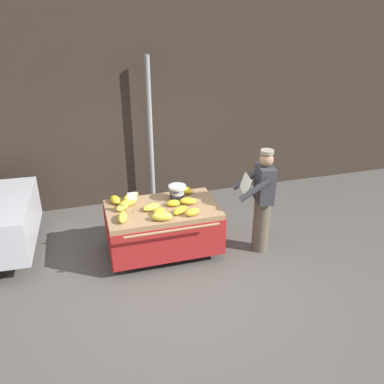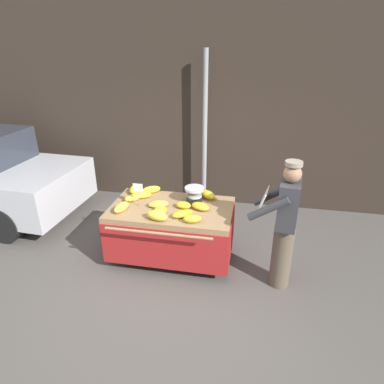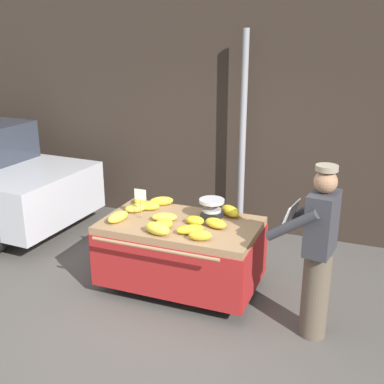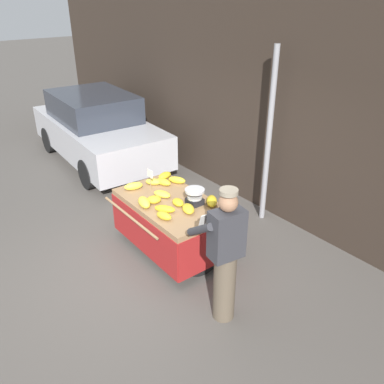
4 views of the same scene
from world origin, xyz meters
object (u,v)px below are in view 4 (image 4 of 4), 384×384
(price_sign, at_px, (150,176))
(parked_car, at_px, (97,128))
(banana_bunch_6, at_px, (162,194))
(weighing_scale, at_px, (195,197))
(banana_bunch_7, at_px, (154,200))
(banana_bunch_0, at_px, (163,182))
(banana_bunch_10, at_px, (177,180))
(vendor_person, at_px, (225,256))
(banana_bunch_5, at_px, (188,209))
(banana_bunch_4, at_px, (133,186))
(banana_bunch_8, at_px, (178,202))
(banana_bunch_1, at_px, (164,216))
(banana_bunch_2, at_px, (165,209))
(banana_bunch_3, at_px, (165,176))
(street_pole, at_px, (269,139))
(banana_bunch_9, at_px, (154,182))
(banana_cart, at_px, (171,214))
(banana_bunch_12, at_px, (144,202))
(banana_bunch_11, at_px, (212,201))

(price_sign, xyz_separation_m, parked_car, (-3.47, 0.79, -0.33))
(banana_bunch_6, bearing_deg, weighing_scale, 27.04)
(parked_car, bearing_deg, banana_bunch_7, -14.18)
(banana_bunch_0, relative_size, banana_bunch_10, 0.96)
(vendor_person, bearing_deg, banana_bunch_5, 163.70)
(banana_bunch_4, xyz_separation_m, banana_bunch_8, (0.81, 0.24, -0.01))
(banana_bunch_1, relative_size, banana_bunch_2, 0.81)
(weighing_scale, bearing_deg, banana_bunch_3, 171.22)
(street_pole, xyz_separation_m, banana_bunch_9, (-0.78, -1.68, -0.55))
(banana_bunch_6, bearing_deg, parked_car, 168.34)
(parked_car, bearing_deg, banana_bunch_2, -13.49)
(banana_bunch_0, bearing_deg, parked_car, 171.14)
(banana_cart, height_order, banana_bunch_0, banana_bunch_0)
(banana_cart, distance_m, banana_bunch_8, 0.32)
(banana_bunch_5, relative_size, banana_bunch_12, 0.90)
(banana_bunch_0, xyz_separation_m, parked_car, (-3.43, 0.53, -0.13))
(banana_bunch_5, height_order, banana_bunch_6, banana_bunch_5)
(street_pole, xyz_separation_m, banana_bunch_1, (0.19, -2.15, -0.54))
(banana_bunch_0, distance_m, banana_bunch_1, 1.04)
(street_pole, bearing_deg, banana_bunch_11, -79.05)
(vendor_person, bearing_deg, banana_bunch_7, 176.65)
(banana_bunch_10, bearing_deg, banana_bunch_8, -34.71)
(banana_bunch_3, bearing_deg, banana_cart, -27.67)
(banana_bunch_6, bearing_deg, vendor_person, -9.70)
(banana_bunch_10, height_order, banana_bunch_11, banana_bunch_11)
(weighing_scale, relative_size, banana_bunch_0, 1.04)
(banana_bunch_10, distance_m, banana_bunch_12, 0.86)
(banana_bunch_6, height_order, banana_bunch_7, banana_bunch_7)
(weighing_scale, height_order, banana_bunch_3, weighing_scale)
(banana_bunch_7, bearing_deg, banana_bunch_0, 132.93)
(price_sign, distance_m, banana_bunch_5, 0.89)
(price_sign, height_order, banana_bunch_7, price_sign)
(banana_bunch_11, bearing_deg, banana_bunch_10, 178.39)
(banana_bunch_3, relative_size, banana_bunch_5, 0.95)
(banana_bunch_5, bearing_deg, banana_bunch_4, -167.00)
(price_sign, xyz_separation_m, banana_bunch_11, (0.90, 0.44, -0.19))
(banana_bunch_4, bearing_deg, banana_bunch_0, 72.30)
(banana_bunch_1, height_order, banana_bunch_10, same)
(banana_bunch_8, bearing_deg, vendor_person, -13.50)
(banana_bunch_3, xyz_separation_m, banana_bunch_4, (0.03, -0.60, 0.01))
(banana_bunch_11, bearing_deg, price_sign, -154.17)
(parked_car, bearing_deg, banana_bunch_6, -11.66)
(banana_bunch_6, bearing_deg, banana_bunch_9, 163.47)
(parked_car, bearing_deg, price_sign, -12.89)
(weighing_scale, xyz_separation_m, banana_bunch_3, (-0.96, 0.15, -0.07))
(price_sign, xyz_separation_m, banana_bunch_9, (-0.14, 0.15, -0.20))
(banana_bunch_1, bearing_deg, banana_bunch_3, 145.24)
(banana_bunch_8, relative_size, banana_bunch_12, 0.70)
(weighing_scale, relative_size, banana_bunch_8, 1.34)
(banana_bunch_7, distance_m, vendor_person, 1.61)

